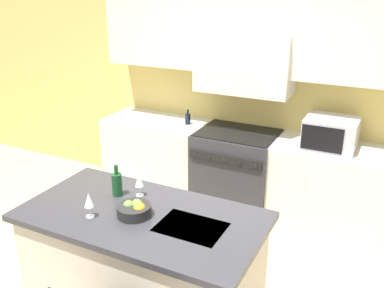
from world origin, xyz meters
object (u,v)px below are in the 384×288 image
Objects in this scene: wine_glass_far at (139,181)px; oil_bottle_on_counter at (188,119)px; microwave at (331,133)px; wine_bottle at (117,184)px; wine_glass_near at (89,201)px; fruit_bowl at (135,209)px; range_stove at (236,173)px.

wine_glass_far is 1.71m from oil_bottle_on_counter.
microwave is 2.11m from wine_bottle.
wine_glass_far reaches higher than oil_bottle_on_counter.
oil_bottle_on_counter is (-0.31, 2.06, -0.05)m from wine_glass_near.
oil_bottle_on_counter reaches higher than fruit_bowl.
wine_glass_far is at bearing 23.70° from wine_bottle.
wine_bottle is 1.36× the size of wine_glass_near.
wine_bottle is 0.34m from fruit_bowl.
microwave is 2.66× the size of wine_glass_far.
fruit_bowl is (0.26, 0.15, -0.08)m from wine_glass_near.
wine_bottle is at bearing -100.64° from range_stove.
microwave is 1.97m from wine_glass_far.
fruit_bowl is (-0.97, -1.89, -0.11)m from microwave.
wine_glass_near and wine_glass_far have the same top height.
oil_bottle_on_counter is (-1.53, 0.02, -0.08)m from microwave.
wine_glass_near is at bearing -149.77° from fruit_bowl.
wine_glass_far reaches higher than fruit_bowl.
wine_glass_far is at bearing -95.76° from range_stove.
range_stove is 5.27× the size of wine_glass_far.
range_stove is at bearing -3.31° from oil_bottle_on_counter.
oil_bottle_on_counter is (-0.44, 1.65, -0.05)m from wine_glass_far.
fruit_bowl is 1.40× the size of oil_bottle_on_counter.
wine_glass_near is 1.00× the size of wine_glass_far.
range_stove is 2.13m from wine_glass_near.
oil_bottle_on_counter is (-0.57, 1.91, 0.03)m from fruit_bowl.
fruit_bowl is at bearing -73.47° from oil_bottle_on_counter.
oil_bottle_on_counter is at bearing 176.69° from range_stove.
fruit_bowl is 1.99m from oil_bottle_on_counter.
microwave is 1.54m from oil_bottle_on_counter.
range_stove is 5.27× the size of wine_glass_near.
range_stove is 1.73m from wine_glass_far.
wine_glass_far is (0.15, 0.07, 0.03)m from wine_bottle.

